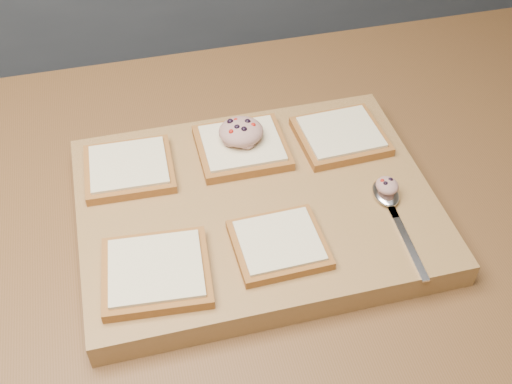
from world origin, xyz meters
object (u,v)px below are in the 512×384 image
Objects in this scene: bread_far_center at (242,147)px; tuna_salad_dollop at (241,131)px; cutting_board at (256,208)px; spoon at (389,200)px.

bread_far_center is 1.98× the size of tuna_salad_dollop.
cutting_board is 3.73× the size of bread_far_center.
cutting_board is at bearing -92.07° from tuna_salad_dollop.
tuna_salad_dollop is at bearing 86.94° from bread_far_center.
bread_far_center reaches higher than spoon.
cutting_board is 0.18m from spoon.
cutting_board is 0.10m from bread_far_center.
spoon is (0.17, -0.15, -0.00)m from bread_far_center.
tuna_salad_dollop is (0.00, 0.01, 0.02)m from bread_far_center.
cutting_board is 0.12m from tuna_salad_dollop.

